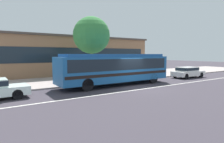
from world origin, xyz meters
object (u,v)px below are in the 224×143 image
at_px(pedestrian_waiting_near_sign, 108,71).
at_px(street_tree_near_stop, 91,35).
at_px(sedan_far_ahead, 188,72).
at_px(transit_bus, 116,67).
at_px(pedestrian_walking_along_curb, 126,69).

relative_size(pedestrian_waiting_near_sign, street_tree_near_stop, 0.25).
bearing_deg(sedan_far_ahead, pedestrian_waiting_near_sign, 162.00).
bearing_deg(street_tree_near_stop, sedan_far_ahead, -20.99).
distance_m(transit_bus, sedan_far_ahead, 10.40).
relative_size(transit_bus, street_tree_near_stop, 1.62).
relative_size(sedan_far_ahead, pedestrian_walking_along_curb, 2.66).
bearing_deg(pedestrian_waiting_near_sign, pedestrian_walking_along_curb, 5.84).
height_order(sedan_far_ahead, pedestrian_walking_along_curb, pedestrian_walking_along_curb).
bearing_deg(street_tree_near_stop, pedestrian_waiting_near_sign, -38.82).
relative_size(transit_bus, pedestrian_walking_along_curb, 6.60).
bearing_deg(transit_bus, pedestrian_walking_along_curb, 40.68).
bearing_deg(pedestrian_waiting_near_sign, street_tree_near_stop, 141.18).
xyz_separation_m(transit_bus, pedestrian_walking_along_curb, (3.59, 3.09, -0.59)).
xyz_separation_m(pedestrian_waiting_near_sign, pedestrian_walking_along_curb, (2.75, 0.28, -0.03)).
height_order(pedestrian_waiting_near_sign, pedestrian_walking_along_curb, pedestrian_waiting_near_sign).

